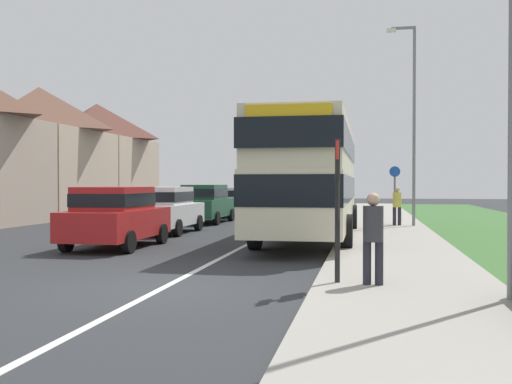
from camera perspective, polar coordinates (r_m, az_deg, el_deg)
name	(u,v)px	position (r m, az deg, el deg)	size (l,w,h in m)	color
ground_plane	(164,287)	(10.70, -8.77, -9.02)	(120.00, 120.00, 0.00)	#2D3033
lane_marking_centre	(252,242)	(18.38, -0.43, -4.83)	(0.14, 60.00, 0.01)	silver
pavement_near_side	(394,251)	(16.06, 13.10, -5.49)	(3.20, 68.00, 0.12)	#9E998E
double_decker_bus	(311,173)	(19.26, 5.30, 1.80)	(2.80, 11.43, 3.70)	beige
parked_car_red	(116,215)	(17.20, -13.29, -2.13)	(1.96, 4.07, 1.72)	#B21E1E
parked_car_white	(164,208)	(21.78, -8.81, -1.52)	(2.00, 4.11, 1.68)	silver
parked_car_dark_green	(206,202)	(27.17, -4.84, -0.97)	(1.88, 4.54, 1.74)	#19472D
parked_car_silver	(236,200)	(32.12, -1.93, -0.81)	(1.92, 4.33, 1.58)	#B7B7BC
pedestrian_at_stop	(373,234)	(10.21, 11.16, -3.98)	(0.34, 0.34, 1.67)	#23232D
pedestrian_walking_away	(397,204)	(24.67, 13.36, -1.13)	(0.34, 0.34, 1.67)	#23232D
bus_stop_sign	(337,200)	(10.34, 7.82, -0.78)	(0.09, 0.52, 2.60)	black
cycle_route_sign	(395,193)	(25.39, 13.15, -0.05)	(0.44, 0.08, 2.52)	slate
street_lamp_near	(506,6)	(9.81, 22.82, 16.09)	(1.14, 0.20, 7.74)	slate
street_lamp_mid	(412,114)	(24.62, 14.69, 7.26)	(1.14, 0.20, 8.04)	slate
house_terrace_far_side	(0,148)	(31.19, -23.34, 3.87)	(6.09, 27.65, 6.98)	tan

